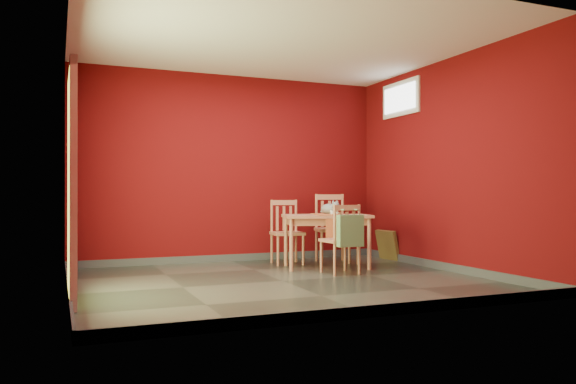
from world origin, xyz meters
name	(u,v)px	position (x,y,z in m)	size (l,w,h in m)	color
ground	(283,281)	(0.00, 0.00, 0.00)	(4.50, 4.50, 0.00)	#2D342D
room_shell	(283,276)	(0.00, 0.00, 0.05)	(4.50, 4.50, 4.50)	#5B090B
doorway	(71,178)	(-2.23, -0.40, 1.12)	(0.06, 1.01, 2.13)	#B7D838
window	(400,99)	(2.23, 1.00, 2.35)	(0.05, 0.90, 0.50)	white
outlet_plate	(331,237)	(1.60, 1.99, 0.30)	(0.08, 0.01, 0.12)	silver
dining_table	(326,221)	(0.95, 0.81, 0.61)	(1.25, 0.92, 0.70)	#BB7257
table_runner	(330,219)	(0.95, 0.70, 0.65)	(0.47, 0.73, 0.33)	#B3552E
chair_far_left	(286,231)	(0.63, 1.43, 0.46)	(0.46, 0.46, 0.89)	#BB7257
chair_far_right	(332,227)	(1.31, 1.36, 0.50)	(0.55, 0.55, 0.97)	#BB7257
chair_near	(342,238)	(0.87, 0.24, 0.43)	(0.41, 0.41, 0.85)	#BB7257
tote_bag	(350,231)	(0.88, 0.03, 0.54)	(0.32, 0.19, 0.45)	#5F8457
cat	(329,207)	(1.04, 0.91, 0.80)	(0.21, 0.40, 0.20)	slate
picture_frame	(387,245)	(2.19, 1.29, 0.22)	(0.18, 0.45, 0.44)	brown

